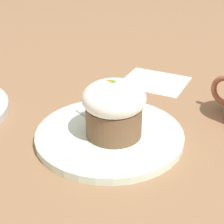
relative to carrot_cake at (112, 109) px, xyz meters
The scene contains 5 objects.
ground_plane 0.06m from the carrot_cake, 24.67° to the right, with size 4.00×4.00×0.00m, color #846042.
dessert_plate 0.06m from the carrot_cake, 24.67° to the right, with size 0.26×0.26×0.01m.
carrot_cake is the anchor object (origin of this frame).
spoon 0.05m from the carrot_cake, 21.27° to the right, with size 0.13×0.05×0.01m.
paper_napkin 0.28m from the carrot_cake, 68.78° to the right, with size 0.17×0.16×0.00m.
Camera 1 is at (-0.37, 0.40, 0.35)m, focal length 60.00 mm.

